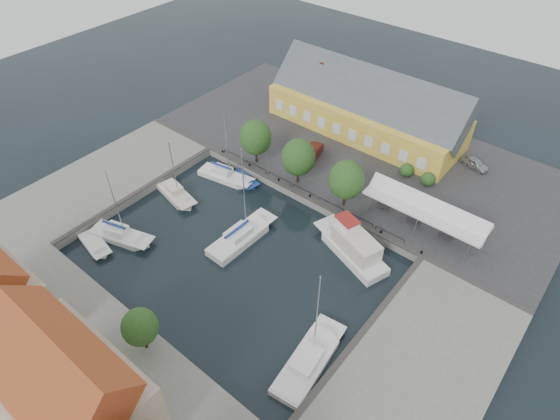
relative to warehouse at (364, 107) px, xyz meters
The scene contains 20 objects.
ground 28.82m from the warehouse, 84.77° to the right, with size 140.00×140.00×0.00m, color black.
north_quay 7.13m from the warehouse, 64.14° to the right, with size 56.00×26.00×1.00m, color #2D2D30.
west_quay 36.24m from the warehouse, 122.58° to the right, with size 12.00×24.00×1.00m, color slate.
east_quay 39.27m from the warehouse, 50.98° to the right, with size 12.00×24.00×1.00m, color slate.
south_bank 49.58m from the warehouse, 86.99° to the right, with size 56.00×14.00×1.00m, color slate.
quay_edge_fittings 23.99m from the warehouse, 83.67° to the right, with size 56.00×24.72×0.40m.
warehouse is the anchor object (origin of this frame).
tent_canopy 21.63m from the warehouse, 39.86° to the right, with size 14.00×4.00×2.83m.
quay_trees 16.37m from the warehouse, 87.91° to the right, with size 18.20×4.20×6.30m.
car_silver 17.20m from the warehouse, ahead, with size 1.50×3.74×1.27m, color #9EA2A5.
car_red 11.25m from the warehouse, 96.22° to the right, with size 1.66×4.76×1.57m, color #5D1B15.
center_sailboat 28.20m from the warehouse, 87.21° to the right, with size 2.98×9.39×12.71m.
trawler 25.17m from the warehouse, 60.40° to the right, with size 10.49×6.18×5.00m.
east_boat_c 39.42m from the warehouse, 64.94° to the right, with size 4.00×9.58×11.79m.
west_boat_a 22.73m from the warehouse, 111.18° to the right, with size 8.11×3.63×10.55m.
west_boat_b 29.56m from the warehouse, 110.35° to the right, with size 6.86×3.55×9.28m.
west_boat_d 37.87m from the warehouse, 104.78° to the right, with size 8.06×4.46×10.55m.
launch_sw 40.72m from the warehouse, 105.50° to the right, with size 5.43×2.87×0.98m.
launch_nw 20.93m from the warehouse, 106.33° to the right, with size 4.85×2.59×0.88m.
townhouses 51.81m from the warehouse, 84.99° to the right, with size 36.30×8.50×12.00m.
Camera 1 is at (25.92, -25.75, 38.44)m, focal length 30.00 mm.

